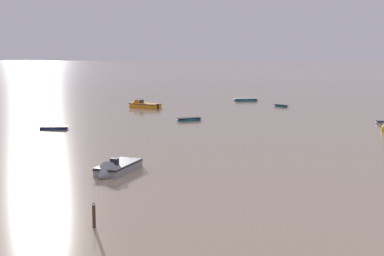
# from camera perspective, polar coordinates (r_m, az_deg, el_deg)

# --- Properties ---
(rowboat_moored_1) EXTENTS (2.94, 2.36, 0.45)m
(rowboat_moored_1) POSITION_cam_1_polar(r_m,az_deg,el_deg) (92.16, 9.27, 2.29)
(rowboat_moored_1) COLOR #197084
(rowboat_moored_1) RESTS_ON ground
(rowboat_moored_2) EXTENTS (3.45, 2.99, 0.54)m
(rowboat_moored_2) POSITION_cam_1_polar(r_m,az_deg,el_deg) (73.22, -0.29, 0.90)
(rowboat_moored_2) COLOR #197084
(rowboat_moored_2) RESTS_ON ground
(rowboat_moored_4) EXTENTS (3.80, 2.20, 0.57)m
(rowboat_moored_4) POSITION_cam_1_polar(r_m,az_deg,el_deg) (67.19, -14.27, -0.02)
(rowboat_moored_4) COLOR navy
(rowboat_moored_4) RESTS_ON ground
(motorboat_moored_0) EXTENTS (6.31, 3.68, 2.05)m
(motorboat_moored_0) POSITION_cam_1_polar(r_m,az_deg,el_deg) (90.16, -5.36, 2.33)
(motorboat_moored_0) COLOR orange
(motorboat_moored_0) RESTS_ON ground
(motorboat_moored_1) EXTENTS (2.23, 5.63, 1.88)m
(motorboat_moored_1) POSITION_cam_1_polar(r_m,az_deg,el_deg) (42.50, -8.17, -4.42)
(motorboat_moored_1) COLOR gray
(motorboat_moored_1) RESTS_ON ground
(rowboat_moored_5) EXTENTS (4.81, 3.40, 0.72)m
(rowboat_moored_5) POSITION_cam_1_polar(r_m,az_deg,el_deg) (101.66, 5.64, 2.95)
(rowboat_moored_5) COLOR #197084
(rowboat_moored_5) RESTS_ON ground
(mooring_post_left) EXTENTS (0.22, 0.22, 1.50)m
(mooring_post_left) POSITION_cam_1_polar(r_m,az_deg,el_deg) (30.11, -10.21, -9.01)
(mooring_post_left) COLOR #433323
(mooring_post_left) RESTS_ON ground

